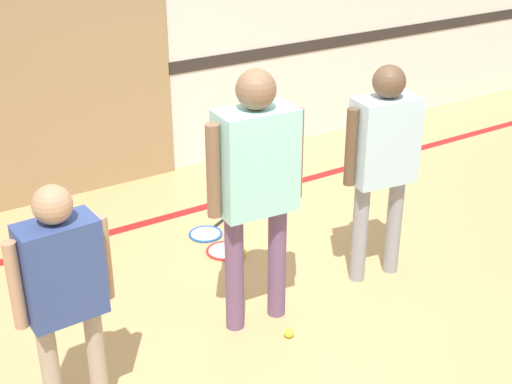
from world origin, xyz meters
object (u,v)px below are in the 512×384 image
person_instructor (256,175)px  tennis_ball_by_spare_racket (242,253)px  person_student_right (383,152)px  racket_second_spare (207,233)px  racket_spare_on_floor (225,249)px  person_student_left (63,282)px  tennis_ball_near_instructor (289,333)px

person_instructor → tennis_ball_by_spare_racket: bearing=68.9°
person_student_right → racket_second_spare: 1.74m
person_instructor → racket_spare_on_floor: bearing=76.3°
person_student_left → racket_spare_on_floor: bearing=33.1°
tennis_ball_near_instructor → person_instructor: bearing=105.1°
racket_spare_on_floor → tennis_ball_near_instructor: 1.21m
person_student_right → tennis_ball_by_spare_racket: person_student_right is taller
racket_second_spare → tennis_ball_by_spare_racket: (0.06, -0.47, 0.02)m
person_student_right → tennis_ball_by_spare_racket: size_ratio=24.30×
person_student_right → tennis_ball_by_spare_racket: (-0.70, 0.75, -0.96)m
person_student_left → racket_second_spare: bearing=39.8°
person_instructor → person_student_left: size_ratio=1.22×
person_student_left → tennis_ball_near_instructor: person_student_left is taller
tennis_ball_near_instructor → tennis_ball_by_spare_racket: size_ratio=1.00×
racket_second_spare → tennis_ball_near_instructor: size_ratio=7.27×
person_instructor → person_student_left: person_instructor is taller
person_instructor → racket_second_spare: size_ratio=3.62×
person_student_right → racket_spare_on_floor: bearing=-41.5°
person_student_right → racket_spare_on_floor: size_ratio=3.25×
person_instructor → racket_spare_on_floor: 1.43m
person_student_left → tennis_ball_by_spare_racket: 2.13m
racket_second_spare → person_student_right: bearing=-87.8°
person_student_right → racket_second_spare: person_student_right is taller
tennis_ball_near_instructor → person_student_left: bearing=178.4°
person_student_right → racket_spare_on_floor: (-0.76, 0.90, -0.98)m
racket_spare_on_floor → tennis_ball_near_instructor: bearing=-142.0°
tennis_ball_near_instructor → tennis_ball_by_spare_racket: 1.08m
racket_spare_on_floor → person_student_right: bearing=-91.4°
person_student_left → racket_second_spare: size_ratio=2.96×
racket_spare_on_floor → racket_second_spare: 0.32m
person_instructor → person_student_right: 1.06m
racket_second_spare → tennis_ball_near_instructor: bearing=-128.0°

